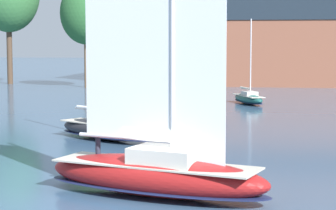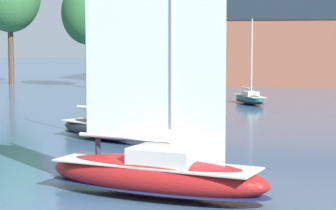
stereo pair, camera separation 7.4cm
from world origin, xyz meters
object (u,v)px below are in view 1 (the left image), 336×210
tree_shore_left (86,13)px  sailboat_main (155,170)px  sailboat_moored_near_marina (248,98)px  sailboat_moored_mid_channel (106,128)px

tree_shore_left → sailboat_main: bearing=-71.5°
sailboat_main → sailboat_moored_near_marina: bearing=86.6°
sailboat_moored_mid_channel → sailboat_moored_near_marina: bearing=72.3°
tree_shore_left → sailboat_moored_mid_channel: bearing=-72.6°
sailboat_moored_near_marina → tree_shore_left: bearing=137.9°
tree_shore_left → sailboat_moored_near_marina: 28.87m
sailboat_main → tree_shore_left: bearing=108.5°
sailboat_main → sailboat_moored_mid_channel: size_ratio=1.26×
sailboat_main → sailboat_moored_near_marina: size_ratio=1.59×
sailboat_main → sailboat_moored_mid_channel: sailboat_main is taller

